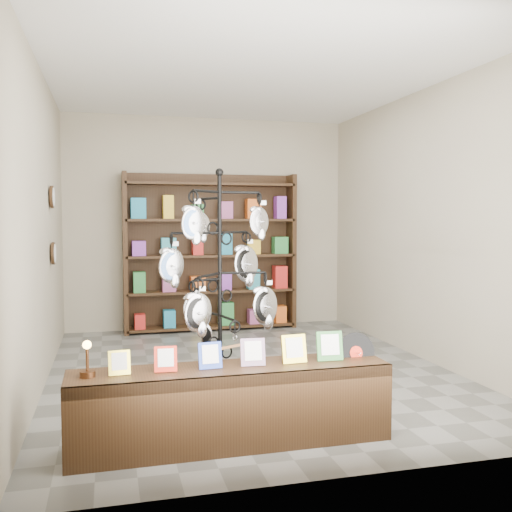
# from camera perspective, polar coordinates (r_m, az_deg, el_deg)

# --- Properties ---
(ground) EXTENTS (5.00, 5.00, 0.00)m
(ground) POSITION_cam_1_polar(r_m,az_deg,el_deg) (6.00, -0.58, -11.41)
(ground) COLOR slate
(ground) RESTS_ON ground
(room_envelope) EXTENTS (5.00, 5.00, 5.00)m
(room_envelope) POSITION_cam_1_polar(r_m,az_deg,el_deg) (5.80, -0.60, 6.53)
(room_envelope) COLOR #A9A088
(room_envelope) RESTS_ON ground
(display_tree) EXTENTS (1.08, 1.08, 1.96)m
(display_tree) POSITION_cam_1_polar(r_m,az_deg,el_deg) (4.52, -3.64, -1.78)
(display_tree) COLOR black
(display_tree) RESTS_ON ground
(front_shelf) EXTENTS (2.22, 0.47, 0.78)m
(front_shelf) POSITION_cam_1_polar(r_m,az_deg,el_deg) (4.10, -2.43, -14.68)
(front_shelf) COLOR black
(front_shelf) RESTS_ON ground
(back_shelving) EXTENTS (2.42, 0.36, 2.20)m
(back_shelving) POSITION_cam_1_polar(r_m,az_deg,el_deg) (8.06, -4.53, -0.10)
(back_shelving) COLOR black
(back_shelving) RESTS_ON ground
(wall_clocks) EXTENTS (0.03, 0.24, 0.84)m
(wall_clocks) POSITION_cam_1_polar(r_m,az_deg,el_deg) (6.45, -19.67, 2.91)
(wall_clocks) COLOR black
(wall_clocks) RESTS_ON ground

